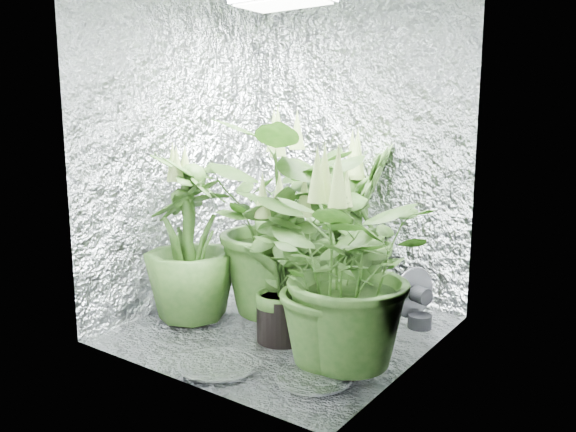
% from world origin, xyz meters
% --- Properties ---
extents(ground, '(1.60, 1.60, 0.00)m').
position_xyz_m(ground, '(0.00, 0.00, 0.00)').
color(ground, white).
rests_on(ground, ground).
extents(walls, '(1.62, 1.62, 2.00)m').
position_xyz_m(walls, '(0.00, 0.00, 1.00)').
color(walls, white).
rests_on(walls, ground).
extents(plant_a, '(1.26, 1.26, 1.26)m').
position_xyz_m(plant_a, '(-0.09, 0.15, 0.60)').
color(plant_a, black).
rests_on(plant_a, ground).
extents(plant_b, '(0.62, 0.62, 0.93)m').
position_xyz_m(plant_b, '(0.12, 0.32, 0.42)').
color(plant_b, black).
rests_on(plant_b, ground).
extents(plant_c, '(0.69, 0.69, 1.12)m').
position_xyz_m(plant_c, '(0.12, 0.64, 0.51)').
color(plant_c, black).
rests_on(plant_c, ground).
extents(plant_d, '(0.77, 0.77, 1.07)m').
position_xyz_m(plant_d, '(-0.52, -0.21, 0.50)').
color(plant_d, black).
rests_on(plant_d, ground).
extents(plant_e, '(1.16, 1.16, 1.08)m').
position_xyz_m(plant_e, '(0.53, -0.28, 0.51)').
color(plant_e, black).
rests_on(plant_e, ground).
extents(plant_f, '(0.62, 0.62, 0.93)m').
position_xyz_m(plant_f, '(0.09, -0.13, 0.42)').
color(plant_f, black).
rests_on(plant_f, ground).
extents(circulation_fan, '(0.19, 0.29, 0.35)m').
position_xyz_m(circulation_fan, '(0.61, 0.48, 0.15)').
color(circulation_fan, black).
rests_on(circulation_fan, ground).
extents(plant_label, '(0.05, 0.03, 0.08)m').
position_xyz_m(plant_label, '(0.59, -0.31, 0.30)').
color(plant_label, white).
rests_on(plant_label, plant_e).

